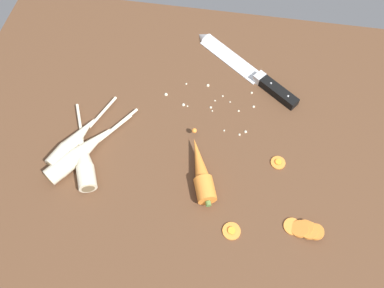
% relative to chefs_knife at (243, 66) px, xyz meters
% --- Properties ---
extents(ground_plane, '(1.20, 0.90, 0.04)m').
position_rel_chefs_knife_xyz_m(ground_plane, '(-0.09, -0.24, -0.03)').
color(ground_plane, brown).
extents(chefs_knife, '(0.29, 0.24, 0.04)m').
position_rel_chefs_knife_xyz_m(chefs_knife, '(0.00, 0.00, 0.00)').
color(chefs_knife, silver).
rests_on(chefs_knife, ground_plane).
extents(whole_carrot, '(0.09, 0.19, 0.04)m').
position_rel_chefs_knife_xyz_m(whole_carrot, '(-0.06, -0.33, 0.01)').
color(whole_carrot, orange).
rests_on(whole_carrot, ground_plane).
extents(parsnip_front, '(0.16, 0.21, 0.04)m').
position_rel_chefs_knife_xyz_m(parsnip_front, '(-0.35, -0.34, 0.01)').
color(parsnip_front, beige).
rests_on(parsnip_front, ground_plane).
extents(parsnip_mid_left, '(0.12, 0.22, 0.04)m').
position_rel_chefs_knife_xyz_m(parsnip_mid_left, '(-0.33, -0.34, 0.01)').
color(parsnip_mid_left, beige).
rests_on(parsnip_mid_left, ground_plane).
extents(parsnip_mid_right, '(0.15, 0.21, 0.04)m').
position_rel_chefs_knife_xyz_m(parsnip_mid_right, '(-0.33, -0.32, 0.01)').
color(parsnip_mid_right, beige).
rests_on(parsnip_mid_right, ground_plane).
extents(parsnip_back, '(0.11, 0.22, 0.04)m').
position_rel_chefs_knife_xyz_m(parsnip_back, '(-0.37, -0.30, 0.01)').
color(parsnip_back, beige).
rests_on(parsnip_back, ground_plane).
extents(carrot_slice_stack, '(0.08, 0.04, 0.03)m').
position_rel_chefs_knife_xyz_m(carrot_slice_stack, '(0.17, -0.42, 0.00)').
color(carrot_slice_stack, orange).
rests_on(carrot_slice_stack, ground_plane).
extents(carrot_slice_stray_near, '(0.03, 0.03, 0.01)m').
position_rel_chefs_knife_xyz_m(carrot_slice_stray_near, '(0.11, -0.27, -0.00)').
color(carrot_slice_stray_near, orange).
rests_on(carrot_slice_stray_near, ground_plane).
extents(carrot_slice_stray_mid, '(0.04, 0.04, 0.01)m').
position_rel_chefs_knife_xyz_m(carrot_slice_stray_mid, '(0.02, -0.45, -0.00)').
color(carrot_slice_stray_mid, orange).
rests_on(carrot_slice_stray_mid, ground_plane).
extents(mince_crumbs, '(0.23, 0.14, 0.01)m').
position_rel_chefs_knife_xyz_m(mince_crumbs, '(-0.07, -0.13, -0.00)').
color(mince_crumbs, beige).
rests_on(mince_crumbs, ground_plane).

